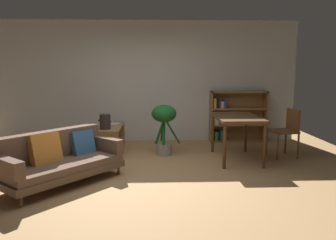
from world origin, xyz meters
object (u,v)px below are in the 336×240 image
at_px(media_console, 111,140).
at_px(open_laptop, 111,123).
at_px(bookshelf, 234,117).
at_px(desk_speaker, 105,122).
at_px(potted_floor_plant, 164,121).
at_px(dining_chair_near, 286,129).
at_px(dining_table, 237,121).
at_px(fabric_couch, 59,158).

distance_m(media_console, open_laptop, 0.39).
relative_size(media_console, bookshelf, 0.91).
height_order(desk_speaker, potted_floor_plant, potted_floor_plant).
relative_size(potted_floor_plant, dining_chair_near, 1.08).
distance_m(dining_table, dining_chair_near, 1.00).
bearing_deg(dining_table, desk_speaker, 174.09).
relative_size(open_laptop, dining_table, 0.37).
xyz_separation_m(desk_speaker, bookshelf, (2.71, 1.33, -0.11)).
xyz_separation_m(potted_floor_plant, dining_table, (1.30, -0.38, 0.05)).
height_order(fabric_couch, desk_speaker, desk_speaker).
height_order(potted_floor_plant, dining_chair_near, potted_floor_plant).
distance_m(desk_speaker, bookshelf, 3.02).
xyz_separation_m(fabric_couch, potted_floor_plant, (1.56, 1.52, 0.30)).
relative_size(desk_speaker, bookshelf, 0.21).
bearing_deg(dining_chair_near, fabric_couch, -161.21).
distance_m(potted_floor_plant, dining_table, 1.35).
bearing_deg(open_laptop, potted_floor_plant, -22.47).
distance_m(desk_speaker, dining_table, 2.40).
distance_m(media_console, desk_speaker, 0.53).
height_order(media_console, open_laptop, open_laptop).
bearing_deg(dining_table, bookshelf, 78.39).
bearing_deg(fabric_couch, dining_chair_near, 18.79).
relative_size(dining_table, bookshelf, 0.96).
bearing_deg(desk_speaker, dining_chair_near, -1.53).
bearing_deg(potted_floor_plant, dining_chair_near, -5.54).
relative_size(fabric_couch, media_console, 1.56).
distance_m(open_laptop, bookshelf, 2.80).
xyz_separation_m(media_console, desk_speaker, (-0.05, -0.33, 0.41)).
height_order(fabric_couch, media_console, fabric_couch).
bearing_deg(bookshelf, fabric_couch, -139.45).
bearing_deg(desk_speaker, potted_floor_plant, 6.81).
xyz_separation_m(desk_speaker, dining_table, (2.39, -0.25, 0.04)).
bearing_deg(media_console, open_laptop, 97.42).
relative_size(potted_floor_plant, bookshelf, 0.76).
bearing_deg(open_laptop, dining_chair_near, -11.22).
relative_size(fabric_couch, dining_chair_near, 2.01).
xyz_separation_m(open_laptop, desk_speaker, (-0.02, -0.57, 0.11)).
bearing_deg(media_console, fabric_couch, -106.93).
bearing_deg(dining_chair_near, media_console, 172.84).
bearing_deg(dining_table, potted_floor_plant, 163.79).
relative_size(media_console, dining_chair_near, 1.29).
xyz_separation_m(open_laptop, dining_table, (2.37, -0.82, 0.15)).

